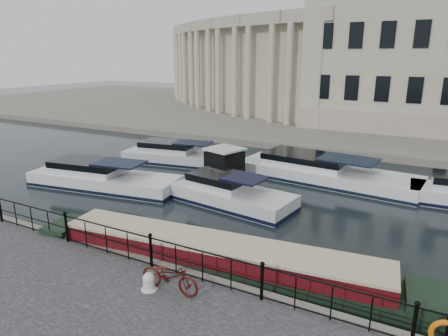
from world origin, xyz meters
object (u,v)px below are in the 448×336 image
Objects in this scene: life_ring_post at (447,336)px; harbour_hut at (225,167)px; bicycle at (170,276)px; mooring_bollard at (149,282)px; narrowboat at (216,262)px.

harbour_hut is (-11.64, 11.31, -0.40)m from life_ring_post.
bicycle reaches higher than mooring_bollard.
mooring_bollard is 7.92m from life_ring_post.
life_ring_post is at bearing 4.91° from mooring_bollard.
mooring_bollard is 0.04× the size of narrowboat.
life_ring_post is 0.41× the size of harbour_hut.
narrowboat is 4.70× the size of harbour_hut.
narrowboat is at bearing 164.19° from life_ring_post.
bicycle reaches higher than narrowboat.
harbour_hut is at bearing 107.48° from mooring_bollard.
bicycle is at bearing -176.47° from life_ring_post.
life_ring_post is 7.39m from narrowboat.
narrowboat reaches higher than mooring_bollard.
bicycle is at bearing -52.81° from harbour_hut.
mooring_bollard is at bearing -55.77° from harbour_hut.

